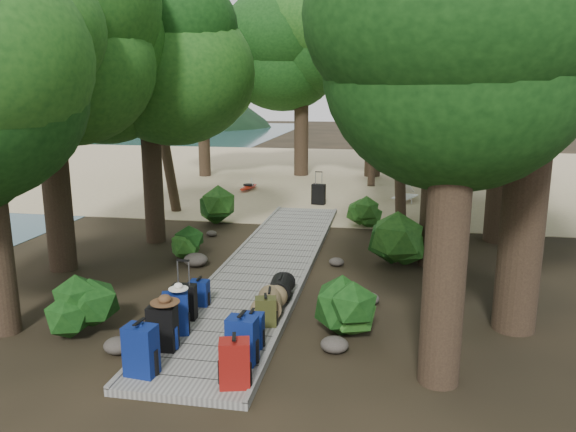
% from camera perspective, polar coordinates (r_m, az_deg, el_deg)
% --- Properties ---
extents(ground, '(120.00, 120.00, 0.00)m').
position_cam_1_polar(ground, '(12.29, -2.83, -6.50)').
color(ground, '#312718').
rests_on(ground, ground).
extents(sand_beach, '(40.00, 22.00, 0.02)m').
position_cam_1_polar(sand_beach, '(27.72, 4.72, 4.37)').
color(sand_beach, tan).
rests_on(sand_beach, ground).
extents(distant_hill, '(32.00, 16.00, 12.00)m').
position_cam_1_polar(distant_hill, '(73.16, -25.65, 8.40)').
color(distant_hill, black).
rests_on(distant_hill, ground).
extents(boardwalk, '(2.00, 12.00, 0.12)m').
position_cam_1_polar(boardwalk, '(13.20, -1.85, -4.85)').
color(boardwalk, gray).
rests_on(boardwalk, ground).
extents(backpack_left_a, '(0.47, 0.35, 0.81)m').
position_cam_1_polar(backpack_left_a, '(8.31, -14.73, -12.81)').
color(backpack_left_a, navy).
rests_on(backpack_left_a, boardwalk).
extents(backpack_left_b, '(0.44, 0.32, 0.78)m').
position_cam_1_polar(backpack_left_b, '(8.99, -12.63, -10.79)').
color(backpack_left_b, black).
rests_on(backpack_left_b, boardwalk).
extents(backpack_left_c, '(0.49, 0.42, 0.77)m').
position_cam_1_polar(backpack_left_c, '(9.49, -11.36, -9.47)').
color(backpack_left_c, navy).
rests_on(backpack_left_c, boardwalk).
extents(backpack_left_d, '(0.35, 0.25, 0.53)m').
position_cam_1_polar(backpack_left_d, '(10.64, -8.99, -7.58)').
color(backpack_left_d, navy).
rests_on(backpack_left_d, boardwalk).
extents(backpack_right_a, '(0.47, 0.39, 0.74)m').
position_cam_1_polar(backpack_right_a, '(7.82, -5.45, -14.45)').
color(backpack_right_a, maroon).
rests_on(backpack_right_a, boardwalk).
extents(backpack_right_b, '(0.46, 0.34, 0.78)m').
position_cam_1_polar(backpack_right_b, '(8.41, -4.68, -12.22)').
color(backpack_right_b, navy).
rests_on(backpack_right_b, boardwalk).
extents(backpack_right_c, '(0.35, 0.25, 0.60)m').
position_cam_1_polar(backpack_right_c, '(8.93, -3.65, -11.31)').
color(backpack_right_c, navy).
rests_on(backpack_right_c, boardwalk).
extents(backpack_right_d, '(0.41, 0.34, 0.55)m').
position_cam_1_polar(backpack_right_d, '(9.66, -2.29, -9.53)').
color(backpack_right_d, '#3F3D18').
rests_on(backpack_right_d, boardwalk).
extents(duffel_right_khaki, '(0.55, 0.73, 0.44)m').
position_cam_1_polar(duffel_right_khaki, '(10.10, -1.89, -8.82)').
color(duffel_right_khaki, brown).
rests_on(duffel_right_khaki, boardwalk).
extents(duffel_right_black, '(0.48, 0.72, 0.43)m').
position_cam_1_polar(duffel_right_black, '(10.82, -0.77, -7.35)').
color(duffel_right_black, black).
rests_on(duffel_right_black, boardwalk).
extents(suitcase_on_boardwalk, '(0.41, 0.24, 0.63)m').
position_cam_1_polar(suitcase_on_boardwalk, '(10.06, -10.46, -8.57)').
color(suitcase_on_boardwalk, black).
rests_on(suitcase_on_boardwalk, boardwalk).
extents(lone_suitcase_on_sand, '(0.51, 0.35, 0.73)m').
position_cam_1_polar(lone_suitcase_on_sand, '(20.03, 3.12, 2.22)').
color(lone_suitcase_on_sand, black).
rests_on(lone_suitcase_on_sand, sand_beach).
extents(hat_brown, '(0.45, 0.45, 0.13)m').
position_cam_1_polar(hat_brown, '(8.77, -12.41, -8.17)').
color(hat_brown, '#51351E').
rests_on(hat_brown, backpack_left_b).
extents(hat_white, '(0.32, 0.32, 0.11)m').
position_cam_1_polar(hat_white, '(9.32, -11.09, -6.98)').
color(hat_white, silver).
rests_on(hat_white, backpack_left_c).
extents(kayak, '(1.16, 3.16, 0.31)m').
position_cam_1_polar(kayak, '(22.98, -4.04, 3.05)').
color(kayak, red).
rests_on(kayak, sand_beach).
extents(sun_lounger, '(1.26, 1.86, 0.58)m').
position_cam_1_polar(sun_lounger, '(21.00, 11.81, 2.25)').
color(sun_lounger, silver).
rests_on(sun_lounger, sand_beach).
extents(tree_right_a, '(4.96, 4.96, 8.27)m').
position_cam_1_polar(tree_right_a, '(7.57, 16.79, 12.81)').
color(tree_right_a, black).
rests_on(tree_right_a, ground).
extents(tree_right_b, '(5.75, 5.75, 10.27)m').
position_cam_1_polar(tree_right_b, '(9.91, 24.42, 17.93)').
color(tree_right_b, black).
rests_on(tree_right_b, ground).
extents(tree_right_c, '(5.60, 5.60, 9.68)m').
position_cam_1_polar(tree_right_c, '(13.15, 15.61, 15.76)').
color(tree_right_c, black).
rests_on(tree_right_c, ground).
extents(tree_right_d, '(6.74, 6.74, 12.36)m').
position_cam_1_polar(tree_right_d, '(16.03, 22.47, 19.49)').
color(tree_right_d, black).
rests_on(tree_right_d, ground).
extents(tree_right_e, '(4.64, 4.64, 8.35)m').
position_cam_1_polar(tree_right_e, '(17.90, 16.83, 12.65)').
color(tree_right_e, black).
rests_on(tree_right_e, ground).
extents(tree_right_f, '(4.99, 4.99, 8.92)m').
position_cam_1_polar(tree_right_f, '(21.16, 21.51, 13.03)').
color(tree_right_f, black).
rests_on(tree_right_f, ground).
extents(tree_left_b, '(4.84, 4.84, 8.71)m').
position_cam_1_polar(tree_left_b, '(13.39, -23.38, 13.06)').
color(tree_left_b, black).
rests_on(tree_left_b, ground).
extents(tree_left_c, '(4.30, 4.30, 7.48)m').
position_cam_1_polar(tree_left_c, '(15.20, -13.97, 11.22)').
color(tree_left_c, black).
rests_on(tree_left_c, ground).
extents(tree_back_a, '(5.58, 5.58, 9.65)m').
position_cam_1_polar(tree_back_a, '(26.64, 1.39, 14.46)').
color(tree_back_a, black).
rests_on(tree_back_a, ground).
extents(tree_back_b, '(5.88, 5.88, 10.50)m').
position_cam_1_polar(tree_back_b, '(26.63, 8.91, 15.23)').
color(tree_back_b, black).
rests_on(tree_back_b, ground).
extents(tree_back_c, '(4.96, 4.96, 8.92)m').
position_cam_1_polar(tree_back_c, '(26.92, 15.61, 13.21)').
color(tree_back_c, black).
rests_on(tree_back_c, ground).
extents(tree_back_d, '(4.66, 4.66, 7.77)m').
position_cam_1_polar(tree_back_d, '(26.69, -8.69, 12.30)').
color(tree_back_d, black).
rests_on(tree_back_d, ground).
extents(palm_right_a, '(4.67, 4.67, 7.97)m').
position_cam_1_polar(palm_right_a, '(17.83, 12.40, 12.27)').
color(palm_right_a, '#0F3812').
rests_on(palm_right_a, ground).
extents(palm_right_b, '(4.69, 4.69, 9.06)m').
position_cam_1_polar(palm_right_b, '(22.05, 18.04, 13.43)').
color(palm_right_b, '#0F3812').
rests_on(palm_right_b, ground).
extents(palm_right_c, '(4.31, 4.31, 6.86)m').
position_cam_1_polar(palm_right_c, '(24.05, 9.30, 11.15)').
color(palm_right_c, '#0F3812').
rests_on(palm_right_c, ground).
extents(palm_left_a, '(4.57, 4.57, 7.27)m').
position_cam_1_polar(palm_left_a, '(19.01, -12.56, 11.23)').
color(palm_left_a, '#0F3812').
rests_on(palm_left_a, ground).
extents(rock_left_a, '(0.47, 0.42, 0.26)m').
position_cam_1_polar(rock_left_a, '(9.42, -16.86, -12.48)').
color(rock_left_a, '#4C473F').
rests_on(rock_left_a, ground).
extents(rock_left_b, '(0.32, 0.29, 0.17)m').
position_cam_1_polar(rock_left_b, '(11.26, -18.95, -8.59)').
color(rock_left_b, '#4C473F').
rests_on(rock_left_b, ground).
extents(rock_left_c, '(0.57, 0.51, 0.31)m').
position_cam_1_polar(rock_left_c, '(13.32, -9.36, -4.41)').
color(rock_left_c, '#4C473F').
rests_on(rock_left_c, ground).
extents(rock_left_d, '(0.29, 0.26, 0.16)m').
position_cam_1_polar(rock_left_d, '(15.95, -7.77, -1.76)').
color(rock_left_d, '#4C473F').
rests_on(rock_left_d, ground).
extents(rock_right_a, '(0.45, 0.40, 0.25)m').
position_cam_1_polar(rock_right_a, '(9.10, 4.74, -12.89)').
color(rock_right_a, '#4C473F').
rests_on(rock_right_a, ground).
extents(rock_right_b, '(0.42, 0.38, 0.23)m').
position_cam_1_polar(rock_right_b, '(11.03, 8.17, -8.30)').
color(rock_right_b, '#4C473F').
rests_on(rock_right_b, ground).
extents(rock_right_c, '(0.35, 0.32, 0.19)m').
position_cam_1_polar(rock_right_c, '(13.24, 4.95, -4.66)').
color(rock_right_c, '#4C473F').
rests_on(rock_right_c, ground).
extents(rock_right_d, '(0.52, 0.47, 0.29)m').
position_cam_1_polar(rock_right_d, '(15.95, 10.56, -1.63)').
color(rock_right_d, '#4C473F').
rests_on(rock_right_d, ground).
extents(shrub_left_a, '(1.15, 1.15, 1.03)m').
position_cam_1_polar(shrub_left_a, '(10.10, -20.63, -8.62)').
color(shrub_left_a, '#194815').
rests_on(shrub_left_a, ground).
extents(shrub_left_b, '(0.83, 0.83, 0.75)m').
position_cam_1_polar(shrub_left_b, '(13.75, -10.58, -2.97)').
color(shrub_left_b, '#194815').
rests_on(shrub_left_b, ground).
extents(shrub_left_c, '(1.30, 1.30, 1.17)m').
position_cam_1_polar(shrub_left_c, '(17.27, -7.00, 1.11)').
color(shrub_left_c, '#194815').
rests_on(shrub_left_c, ground).
extents(shrub_right_a, '(1.09, 1.09, 0.98)m').
position_cam_1_polar(shrub_right_a, '(9.53, 5.56, -9.28)').
color(shrub_right_a, '#194815').
rests_on(shrub_right_a, ground).
extents(shrub_right_b, '(1.39, 1.39, 1.25)m').
position_cam_1_polar(shrub_right_b, '(13.37, 11.37, -2.35)').
color(shrub_right_b, '#194815').
rests_on(shrub_right_b, ground).
extents(shrub_right_c, '(0.94, 0.94, 0.84)m').
position_cam_1_polar(shrub_right_c, '(16.80, 7.57, 0.19)').
color(shrub_right_c, '#194815').
rests_on(shrub_right_c, ground).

